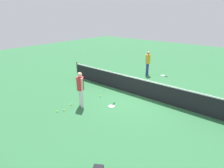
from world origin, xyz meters
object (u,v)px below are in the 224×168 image
tennis_racket_near_player (112,106)px  tennis_ball_by_net (64,110)px  tennis_racket_far_player (163,76)px  tennis_ball_midcourt (57,111)px  player_near_side (80,87)px  player_far_side (148,61)px  tennis_ball_baseline (71,105)px  tennis_ball_near_player (101,96)px

tennis_racket_near_player → tennis_ball_by_net: size_ratio=9.20×
tennis_ball_by_net → tennis_racket_far_player: bearing=80.5°
tennis_racket_near_player → tennis_ball_midcourt: (-1.55, -2.01, 0.02)m
tennis_racket_near_player → player_near_side: bearing=-141.5°
player_far_side → tennis_ball_by_net: 7.21m
tennis_racket_near_player → tennis_racket_far_player: size_ratio=1.00×
tennis_racket_far_player → tennis_ball_baseline: bearing=-101.6°
tennis_racket_near_player → tennis_ball_baseline: (-1.59, -1.16, 0.02)m
player_near_side → player_far_side: bearing=90.0°
tennis_ball_by_net → tennis_ball_midcourt: same height
player_far_side → tennis_racket_near_player: 5.61m
player_far_side → tennis_ball_baseline: size_ratio=25.76×
player_far_side → tennis_ball_by_net: size_ratio=25.76×
tennis_racket_near_player → tennis_ball_by_net: tennis_ball_by_net is taller
tennis_racket_far_player → tennis_ball_by_net: (-1.28, -7.68, 0.02)m
player_near_side → tennis_ball_midcourt: size_ratio=25.76×
player_near_side → tennis_ball_near_player: size_ratio=25.76×
player_near_side → tennis_racket_near_player: (1.13, 0.90, -1.00)m
player_far_side → tennis_ball_baseline: bearing=-94.0°
tennis_racket_far_player → tennis_racket_near_player: bearing=-88.8°
tennis_ball_baseline → tennis_ball_near_player: bearing=75.6°
tennis_racket_near_player → player_far_side: bearing=101.9°
player_far_side → tennis_ball_midcourt: size_ratio=25.76×
tennis_racket_near_player → tennis_ball_baseline: tennis_ball_baseline is taller
player_near_side → player_far_side: same height
player_far_side → tennis_ball_midcourt: player_far_side is taller
tennis_ball_by_net → player_near_side: bearing=71.5°
tennis_ball_by_net → tennis_ball_near_player: bearing=83.7°
player_far_side → player_near_side: bearing=-90.0°
player_near_side → tennis_ball_baseline: 1.11m
tennis_racket_far_player → tennis_ball_near_player: tennis_ball_near_player is taller
tennis_ball_baseline → tennis_ball_midcourt: bearing=-87.4°
player_near_side → tennis_ball_baseline: (-0.46, -0.26, -0.98)m
tennis_ball_near_player → tennis_ball_midcourt: (-0.38, -2.49, 0.00)m
tennis_racket_near_player → tennis_racket_far_player: (-0.13, 5.95, 0.00)m
tennis_ball_near_player → tennis_ball_baseline: (-0.42, -1.64, 0.00)m
tennis_racket_near_player → tennis_ball_midcourt: size_ratio=9.20×
tennis_racket_near_player → tennis_racket_far_player: 5.95m
tennis_racket_near_player → tennis_racket_far_player: bearing=91.2°
tennis_racket_near_player → tennis_ball_midcourt: tennis_ball_midcourt is taller
player_far_side → tennis_racket_far_player: player_far_side is taller
tennis_racket_near_player → tennis_ball_by_net: (-1.41, -1.73, 0.02)m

